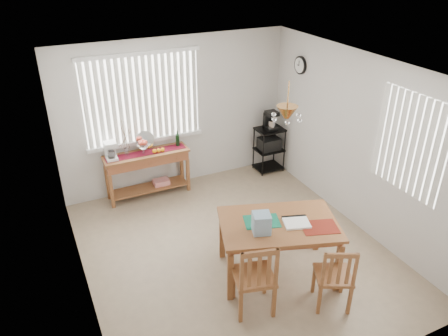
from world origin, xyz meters
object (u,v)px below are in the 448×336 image
wire_cart (269,145)px  sideboard (148,163)px  chair_right (334,277)px  dining_table (279,229)px  cart_items (270,120)px  chair_left (255,278)px

wire_cart → sideboard: bearing=178.0°
wire_cart → chair_right: 3.54m
wire_cart → chair_right: chair_right is taller
sideboard → wire_cart: size_ratio=1.67×
chair_right → dining_table: bearing=109.7°
wire_cart → cart_items: 0.50m
chair_left → chair_right: chair_left is taller
cart_items → dining_table: bearing=-118.4°
chair_right → wire_cart: bearing=71.8°
wire_cart → chair_left: bearing=-123.2°
sideboard → cart_items: (2.32, -0.07, 0.41)m
wire_cart → dining_table: (-1.39, -2.57, 0.19)m
sideboard → chair_left: size_ratio=1.42×
sideboard → dining_table: bearing=-70.8°
cart_items → sideboard: bearing=178.2°
sideboard → dining_table: (0.92, -2.65, 0.10)m
wire_cart → dining_table: wire_cart is taller
dining_table → chair_left: chair_left is taller
wire_cart → cart_items: cart_items is taller
cart_items → chair_right: cart_items is taller
wire_cart → chair_right: (-1.11, -3.37, -0.07)m
chair_left → dining_table: bearing=37.8°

